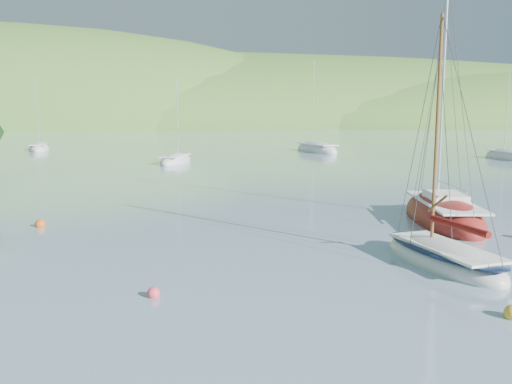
{
  "coord_description": "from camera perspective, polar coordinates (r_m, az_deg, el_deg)",
  "views": [
    {
      "loc": [
        -4.98,
        -15.3,
        5.74
      ],
      "look_at": [
        -1.66,
        8.0,
        2.14
      ],
      "focal_mm": 40.0,
      "sensor_mm": 36.0,
      "label": 1
    }
  ],
  "objects": [
    {
      "name": "ground",
      "position": [
        17.08,
        9.53,
        -11.07
      ],
      "size": [
        700.0,
        700.0,
        0.0
      ],
      "primitive_type": "plane",
      "color": "#7796A5",
      "rests_on": "ground"
    },
    {
      "name": "shoreline_hills",
      "position": [
        187.87,
        -9.58,
        6.81
      ],
      "size": [
        690.0,
        135.0,
        56.0
      ],
      "color": "#296426",
      "rests_on": "ground"
    },
    {
      "name": "daysailer_white",
      "position": [
        21.95,
        18.24,
        -6.32
      ],
      "size": [
        3.38,
        6.55,
        9.6
      ],
      "rotation": [
        0.0,
        0.0,
        0.18
      ],
      "color": "silver",
      "rests_on": "ground"
    },
    {
      "name": "sloop_red",
      "position": [
        29.86,
        18.21,
        -2.37
      ],
      "size": [
        4.34,
        9.08,
        12.9
      ],
      "rotation": [
        0.0,
        0.0,
        -0.16
      ],
      "color": "maroon",
      "rests_on": "ground"
    },
    {
      "name": "distant_sloop_a",
      "position": [
        57.73,
        -8.04,
        3.06
      ],
      "size": [
        4.29,
        6.82,
        9.19
      ],
      "rotation": [
        0.0,
        0.0,
        -0.34
      ],
      "color": "silver",
      "rests_on": "ground"
    },
    {
      "name": "distant_sloop_b",
      "position": [
        71.32,
        6.09,
        4.18
      ],
      "size": [
        5.11,
        8.92,
        12.04
      ],
      "rotation": [
        0.0,
        0.0,
        0.27
      ],
      "color": "silver",
      "rests_on": "ground"
    },
    {
      "name": "distant_sloop_c",
      "position": [
        78.46,
        -20.89,
        4.05
      ],
      "size": [
        3.51,
        7.28,
        9.96
      ],
      "rotation": [
        0.0,
        0.0,
        0.16
      ],
      "color": "silver",
      "rests_on": "ground"
    },
    {
      "name": "distant_sloop_d",
      "position": [
        66.74,
        23.97,
        3.16
      ],
      "size": [
        3.21,
        7.38,
        10.23
      ],
      "rotation": [
        0.0,
        0.0,
        0.1
      ],
      "color": "silver",
      "rests_on": "ground"
    },
    {
      "name": "mooring_buoys",
      "position": [
        21.76,
        2.97,
        -6.29
      ],
      "size": [
        21.74,
        14.58,
        0.5
      ],
      "color": "yellow",
      "rests_on": "ground"
    }
  ]
}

